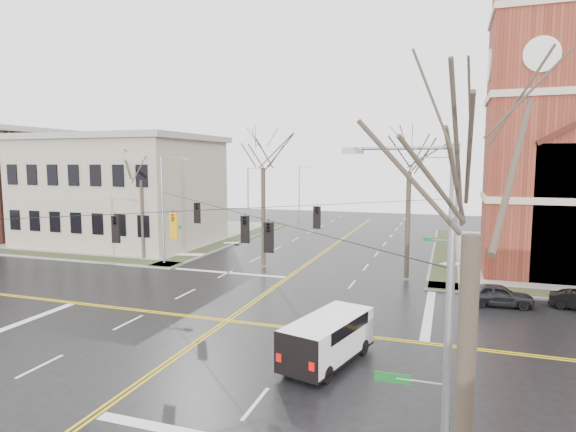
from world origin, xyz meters
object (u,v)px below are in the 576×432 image
(tree_nw_near, at_px, (263,161))
(tree_ne, at_px, (409,164))
(tree_se, at_px, (473,209))
(signal_pole_se, at_px, (441,319))
(signal_pole_ne, at_px, (447,217))
(signal_pole_nw, at_px, (164,207))
(streetlight_north_a, at_px, (249,199))
(cargo_van, at_px, (330,335))
(parked_car_a, at_px, (498,295))
(tree_nw_far, at_px, (141,175))
(streetlight_north_b, at_px, (300,190))

(tree_nw_near, xyz_separation_m, tree_ne, (11.72, -0.71, -0.22))
(tree_ne, xyz_separation_m, tree_se, (3.26, -26.69, -0.70))
(tree_nw_near, distance_m, tree_se, 31.25)
(signal_pole_se, bearing_deg, tree_nw_near, 120.10)
(tree_se, bearing_deg, signal_pole_se, 101.71)
(signal_pole_ne, relative_size, signal_pole_nw, 1.00)
(streetlight_north_a, bearing_deg, signal_pole_nw, -92.32)
(signal_pole_se, distance_m, cargo_van, 10.01)
(parked_car_a, bearing_deg, tree_ne, 45.11)
(streetlight_north_a, relative_size, tree_nw_far, 0.76)
(signal_pole_se, distance_m, streetlight_north_a, 45.20)
(streetlight_north_a, distance_m, tree_ne, 24.85)
(signal_pole_nw, xyz_separation_m, streetlight_north_b, (0.67, 36.50, -0.48))
(signal_pole_ne, height_order, tree_nw_near, tree_nw_near)
(tree_nw_far, height_order, tree_se, tree_se)
(signal_pole_ne, distance_m, tree_nw_far, 26.08)
(tree_ne, bearing_deg, parked_car_a, -40.23)
(signal_pole_nw, bearing_deg, tree_nw_near, 13.73)
(tree_nw_far, bearing_deg, tree_nw_near, 2.45)
(signal_pole_se, height_order, parked_car_a, signal_pole_se)
(signal_pole_ne, bearing_deg, tree_nw_far, 176.67)
(tree_se, bearing_deg, parked_car_a, 83.12)
(signal_pole_ne, bearing_deg, parked_car_a, -49.83)
(signal_pole_ne, bearing_deg, signal_pole_se, -90.00)
(streetlight_north_b, relative_size, tree_nw_near, 0.66)
(tree_nw_near, bearing_deg, tree_se, -61.33)
(signal_pole_nw, distance_m, tree_ne, 20.25)
(signal_pole_nw, xyz_separation_m, tree_ne, (19.88, 1.28, 3.61))
(signal_pole_ne, height_order, signal_pole_nw, same)
(tree_se, bearing_deg, streetlight_north_a, 118.20)
(signal_pole_nw, height_order, tree_ne, tree_ne)
(cargo_van, distance_m, tree_ne, 17.96)
(signal_pole_ne, height_order, streetlight_north_a, signal_pole_ne)
(signal_pole_se, distance_m, tree_nw_far, 35.75)
(signal_pole_se, height_order, tree_nw_far, tree_nw_far)
(streetlight_north_a, distance_m, cargo_van, 36.08)
(streetlight_north_a, distance_m, parked_car_a, 32.44)
(streetlight_north_b, bearing_deg, parked_car_a, -58.02)
(streetlight_north_a, xyz_separation_m, cargo_van, (17.32, -31.48, -3.28))
(signal_pole_ne, height_order, tree_nw_far, tree_nw_far)
(cargo_van, distance_m, tree_nw_far, 27.65)
(streetlight_north_a, bearing_deg, signal_pole_se, -60.91)
(signal_pole_se, distance_m, tree_ne, 24.70)
(tree_nw_near, height_order, tree_se, tree_nw_near)
(tree_nw_near, bearing_deg, streetlight_north_a, 117.30)
(streetlight_north_b, distance_m, cargo_van, 54.42)
(signal_pole_se, relative_size, streetlight_north_b, 1.12)
(cargo_van, bearing_deg, signal_pole_se, -44.89)
(streetlight_north_a, bearing_deg, parked_car_a, -38.83)
(signal_pole_ne, relative_size, parked_car_a, 2.26)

